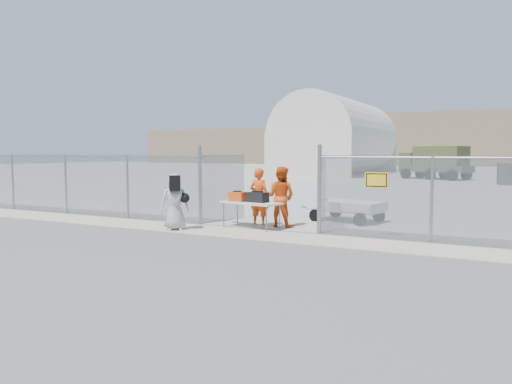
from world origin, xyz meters
The scene contains 14 objects.
ground centered at (0.00, 0.00, 0.00)m, with size 160.00×160.00×0.00m, color #585555.
tarmac_inside centered at (0.00, 42.00, 0.01)m, with size 160.00×80.00×0.01m, color #A8A99E.
dirt_strip centered at (0.00, 1.00, 0.01)m, with size 44.00×1.60×0.01m, color #C3B490.
distant_hills centered at (5.00, 78.00, 4.50)m, with size 140.00×6.00×9.00m, color #7F684F, non-canonical shape.
chain_link_fence centered at (0.00, 2.00, 1.10)m, with size 40.00×0.20×2.20m, color gray, non-canonical shape.
quonset_hangar centered at (-10.00, 40.00, 4.00)m, with size 9.00×18.00×8.00m, color beige, non-canonical shape.
folding_table centered at (-0.15, 1.97, 0.40)m, with size 1.88×0.78×0.80m, color silver, non-canonical shape.
orange_bag centered at (-0.61, 1.94, 0.94)m, with size 0.46×0.30×0.28m, color #E94B13.
black_duffel centered at (0.05, 1.99, 0.95)m, with size 0.61×0.36×0.30m, color black.
security_worker_left centered at (-0.14, 2.49, 0.90)m, with size 0.66×0.43×1.80m, color #DE480E.
security_worker_right centered at (0.53, 2.63, 0.93)m, with size 0.90×0.70×1.85m, color #DE480E.
visitor centered at (-1.98, 0.64, 0.84)m, with size 0.82×0.53×1.68m, color #A1A0A8.
utility_trailer centered at (1.96, 4.73, 0.36)m, with size 3.01×1.55×0.73m, color silver, non-canonical shape.
military_truck centered at (0.78, 33.30, 1.39)m, with size 5.83×2.15×2.78m, color #3F4723, non-canonical shape.
Camera 1 is at (6.87, -11.13, 2.28)m, focal length 35.00 mm.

